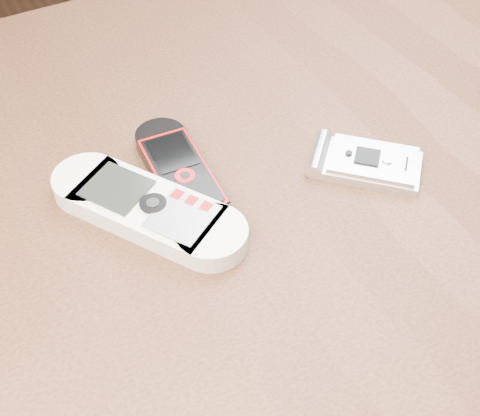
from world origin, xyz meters
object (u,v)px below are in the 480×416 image
table (235,293)px  nokia_black_red (182,175)px  nokia_white (147,208)px  motorola_razr (370,162)px

table → nokia_black_red: bearing=109.0°
nokia_white → nokia_black_red: nokia_white is taller
nokia_black_red → motorola_razr: bearing=-18.9°
nokia_white → motorola_razr: (0.20, -0.04, -0.00)m
motorola_razr → nokia_black_red: bearing=110.5°
nokia_white → motorola_razr: 0.20m
nokia_black_red → nokia_white: bearing=-145.9°
nokia_black_red → motorola_razr: 0.17m
table → nokia_black_red: 0.13m
nokia_white → nokia_black_red: size_ratio=1.20×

